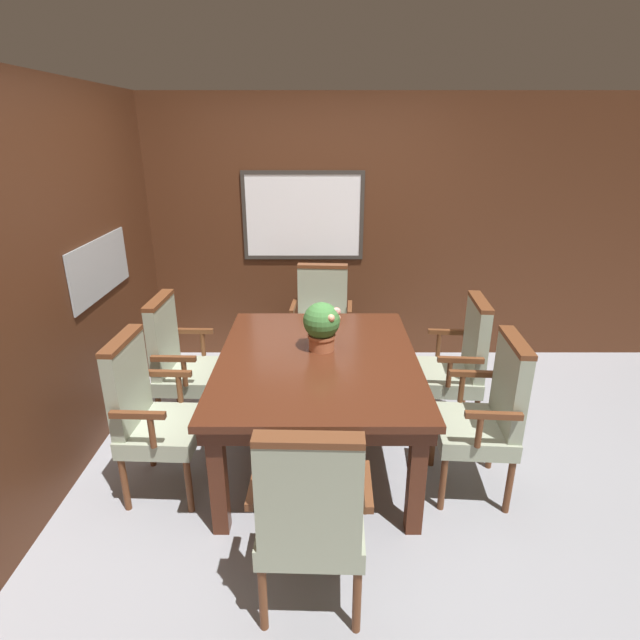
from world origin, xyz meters
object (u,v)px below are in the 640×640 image
(chair_right_far, at_px, (461,361))
(chair_head_far, at_px, (324,319))
(chair_head_near, at_px, (312,514))
(chair_left_far, at_px, (182,359))
(dining_table, at_px, (320,369))
(potted_plant, at_px, (324,324))
(chair_right_near, at_px, (490,412))
(chair_left_near, at_px, (151,410))

(chair_right_far, relative_size, chair_head_far, 1.00)
(chair_right_far, bearing_deg, chair_head_near, -29.91)
(chair_left_far, bearing_deg, chair_head_near, -145.89)
(dining_table, xyz_separation_m, chair_left_far, (-1.02, 0.37, -0.10))
(dining_table, bearing_deg, chair_head_near, -91.29)
(chair_head_far, xyz_separation_m, potted_plant, (-0.00, -1.09, 0.38))
(chair_head_far, bearing_deg, chair_right_near, -53.80)
(chair_right_near, relative_size, chair_right_far, 1.00)
(chair_right_far, relative_size, chair_left_near, 1.00)
(chair_right_near, xyz_separation_m, chair_head_far, (-0.99, 1.56, 0.00))
(potted_plant, bearing_deg, chair_left_far, 166.69)
(dining_table, relative_size, potted_plant, 4.98)
(chair_head_far, xyz_separation_m, chair_left_far, (-1.05, -0.84, 0.00))
(dining_table, xyz_separation_m, potted_plant, (0.03, 0.12, 0.27))
(chair_left_far, bearing_deg, chair_head_far, -49.40)
(dining_table, distance_m, potted_plant, 0.30)
(chair_left_near, bearing_deg, potted_plant, -63.35)
(chair_right_near, distance_m, chair_head_far, 1.85)
(chair_head_far, xyz_separation_m, chair_left_near, (-1.05, -1.55, 0.00))
(chair_head_far, relative_size, chair_left_far, 1.00)
(chair_right_near, xyz_separation_m, chair_left_near, (-2.04, 0.01, 0.00))
(chair_left_near, xyz_separation_m, potted_plant, (1.04, 0.47, 0.38))
(dining_table, relative_size, chair_left_far, 1.59)
(chair_head_far, height_order, chair_left_near, same)
(chair_head_far, bearing_deg, chair_right_far, -37.10)
(chair_head_far, distance_m, chair_left_near, 1.87)
(dining_table, distance_m, chair_right_near, 1.09)
(chair_head_far, bearing_deg, chair_head_near, -87.60)
(chair_left_far, height_order, chair_head_near, same)
(chair_right_near, relative_size, chair_left_far, 1.00)
(chair_left_far, distance_m, potted_plant, 1.14)
(chair_head_far, relative_size, potted_plant, 3.13)
(chair_left_near, xyz_separation_m, chair_head_near, (0.99, -0.86, 0.00))
(chair_right_near, bearing_deg, chair_right_far, -176.47)
(chair_right_far, bearing_deg, dining_table, -67.13)
(dining_table, bearing_deg, chair_right_far, 18.54)
(chair_right_far, relative_size, potted_plant, 3.13)
(dining_table, relative_size, chair_left_near, 1.59)
(chair_right_near, relative_size, chair_left_near, 1.00)
(chair_head_far, bearing_deg, dining_table, -87.68)
(chair_left_far, bearing_deg, chair_right_far, -88.74)
(chair_head_far, distance_m, chair_left_far, 1.34)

